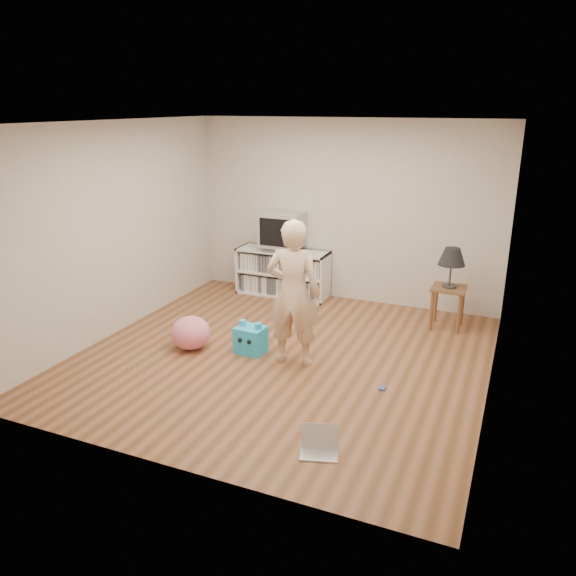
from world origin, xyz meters
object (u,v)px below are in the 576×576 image
(person, at_px, (293,293))
(laptop, at_px, (319,445))
(plush_blue, at_px, (251,339))
(side_table, at_px, (448,297))
(media_unit, at_px, (283,272))
(table_lamp, at_px, (452,258))
(crt_tv, at_px, (283,229))
(plush_pink, at_px, (191,333))
(dvd_deck, at_px, (283,248))

(person, distance_m, laptop, 1.88)
(plush_blue, bearing_deg, side_table, 44.75)
(media_unit, distance_m, person, 2.42)
(table_lamp, relative_size, person, 0.31)
(crt_tv, height_order, person, person)
(media_unit, relative_size, plush_blue, 3.63)
(media_unit, xyz_separation_m, plush_blue, (0.49, -2.08, -0.19))
(plush_pink, bearing_deg, plush_blue, 13.89)
(plush_blue, bearing_deg, crt_tv, 107.68)
(media_unit, height_order, side_table, media_unit)
(table_lamp, distance_m, laptop, 3.40)
(dvd_deck, distance_m, plush_blue, 2.19)
(media_unit, distance_m, dvd_deck, 0.39)
(crt_tv, height_order, table_lamp, crt_tv)
(table_lamp, bearing_deg, side_table, 0.00)
(plush_pink, bearing_deg, dvd_deck, 84.41)
(person, xyz_separation_m, laptop, (0.86, -1.49, -0.76))
(plush_pink, bearing_deg, side_table, 34.68)
(dvd_deck, height_order, plush_blue, dvd_deck)
(side_table, xyz_separation_m, table_lamp, (0.00, 0.00, 0.53))
(dvd_deck, distance_m, crt_tv, 0.29)
(media_unit, relative_size, plush_pink, 3.00)
(person, bearing_deg, table_lamp, -137.00)
(crt_tv, xyz_separation_m, laptop, (1.90, -3.60, -0.96))
(plush_blue, bearing_deg, table_lamp, 44.75)
(side_table, relative_size, person, 0.33)
(person, xyz_separation_m, plush_pink, (-1.26, -0.12, -0.62))
(crt_tv, bearing_deg, person, -63.63)
(crt_tv, height_order, side_table, crt_tv)
(side_table, height_order, laptop, side_table)
(dvd_deck, height_order, table_lamp, table_lamp)
(table_lamp, relative_size, laptop, 1.38)
(laptop, xyz_separation_m, plush_blue, (-1.42, 1.54, 0.10))
(dvd_deck, xyz_separation_m, laptop, (1.90, -3.60, -0.68))
(side_table, relative_size, plush_blue, 1.43)
(table_lamp, bearing_deg, laptop, -100.11)
(crt_tv, bearing_deg, media_unit, 90.00)
(crt_tv, relative_size, side_table, 1.09)
(media_unit, bearing_deg, plush_blue, -76.84)
(media_unit, distance_m, crt_tv, 0.67)
(media_unit, relative_size, person, 0.85)
(side_table, bearing_deg, person, -129.40)
(table_lamp, bearing_deg, dvd_deck, 171.51)
(side_table, distance_m, table_lamp, 0.53)
(side_table, distance_m, person, 2.29)
(crt_tv, distance_m, person, 2.36)
(table_lamp, bearing_deg, person, -129.40)
(table_lamp, bearing_deg, crt_tv, 171.58)
(dvd_deck, relative_size, laptop, 1.21)
(media_unit, bearing_deg, laptop, -62.24)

